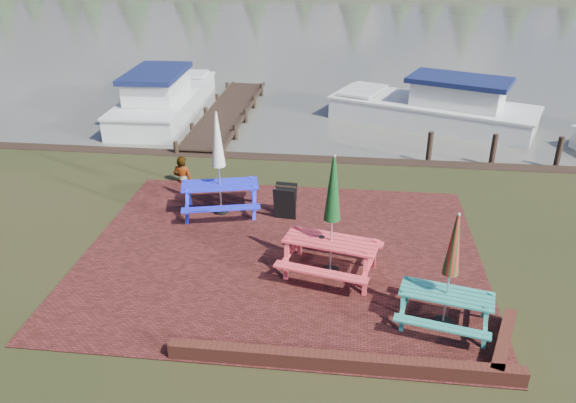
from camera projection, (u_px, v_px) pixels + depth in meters
The scene contains 12 objects.
ground at pixel (275, 278), 11.99m from camera, with size 120.00×120.00×0.00m, color black.
paving at pixel (281, 254), 12.88m from camera, with size 9.00×7.50×0.02m, color #341310.
brick_wall at pixel (381, 358), 9.54m from camera, with size 6.21×1.79×0.30m.
water at pixel (338, 22), 45.04m from camera, with size 120.00×60.00×0.02m, color #4D4B42.
picnic_table_teal at pixel (448, 288), 10.23m from camera, with size 1.97×1.83×2.34m.
picnic_table_red at pixel (331, 235), 11.73m from camera, with size 2.31×2.15×2.73m.
picnic_table_blue at pixel (220, 179), 14.35m from camera, with size 2.31×2.15×2.71m.
chalkboard at pixel (285, 202), 14.29m from camera, with size 0.58×0.58×0.90m.
jetty at pixel (227, 113), 22.38m from camera, with size 1.76×9.08×1.00m.
boat_jetty at pixel (164, 100), 22.85m from camera, with size 2.80×7.64×2.19m.
boat_near at pixel (437, 109), 21.80m from camera, with size 8.24×5.40×2.11m.
person at pixel (181, 157), 16.17m from camera, with size 0.59×0.39×1.62m, color gray.
Camera 1 is at (1.44, -9.96, 6.72)m, focal length 35.00 mm.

